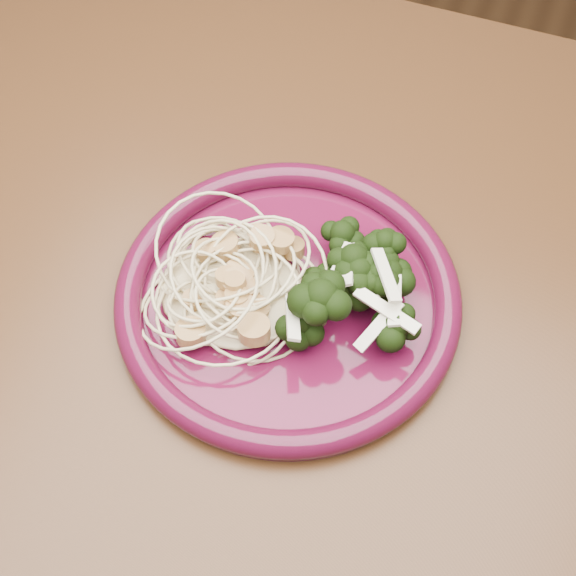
# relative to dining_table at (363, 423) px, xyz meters

# --- Properties ---
(dining_table) EXTENTS (1.20, 0.80, 0.75)m
(dining_table) POSITION_rel_dining_table_xyz_m (0.00, 0.00, 0.00)
(dining_table) COLOR #472814
(dining_table) RESTS_ON ground
(dinner_plate) EXTENTS (0.31, 0.31, 0.02)m
(dinner_plate) POSITION_rel_dining_table_xyz_m (-0.08, 0.03, 0.11)
(dinner_plate) COLOR #4A0B25
(dinner_plate) RESTS_ON dining_table
(spaghetti_pile) EXTENTS (0.13, 0.12, 0.02)m
(spaghetti_pile) POSITION_rel_dining_table_xyz_m (-0.11, 0.02, 0.12)
(spaghetti_pile) COLOR beige
(spaghetti_pile) RESTS_ON dinner_plate
(scallop_cluster) EXTENTS (0.14, 0.14, 0.04)m
(scallop_cluster) POSITION_rel_dining_table_xyz_m (-0.11, 0.02, 0.15)
(scallop_cluster) COLOR tan
(scallop_cluster) RESTS_ON spaghetti_pile
(broccoli_pile) EXTENTS (0.11, 0.15, 0.05)m
(broccoli_pile) POSITION_rel_dining_table_xyz_m (-0.03, 0.04, 0.13)
(broccoli_pile) COLOR black
(broccoli_pile) RESTS_ON dinner_plate
(onion_garnish) EXTENTS (0.08, 0.10, 0.05)m
(onion_garnish) POSITION_rel_dining_table_xyz_m (-0.03, 0.04, 0.16)
(onion_garnish) COLOR #ECE7CA
(onion_garnish) RESTS_ON broccoli_pile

